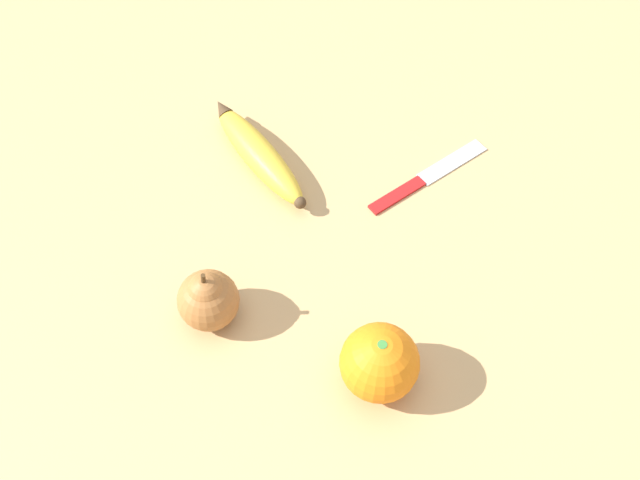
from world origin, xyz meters
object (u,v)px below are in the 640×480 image
object	(u,v)px
pear	(208,299)
paring_knife	(424,178)
banana	(258,154)
orange	(380,363)

from	to	relation	value
pear	paring_knife	xyz separation A→B (m)	(0.18, -0.27, -0.04)
banana	paring_knife	bearing A→B (deg)	-132.05
banana	orange	bearing A→B (deg)	170.09
pear	banana	bearing A→B (deg)	-14.50
orange	pear	distance (m)	0.20
banana	pear	size ratio (longest dim) A/B	2.18
paring_knife	pear	bearing A→B (deg)	-88.64
banana	orange	size ratio (longest dim) A/B	2.26
banana	paring_knife	distance (m)	0.22
banana	paring_knife	xyz separation A→B (m)	(-0.04, -0.21, -0.02)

